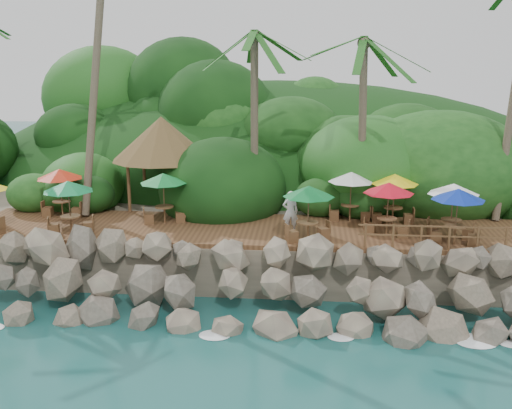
{
  "coord_description": "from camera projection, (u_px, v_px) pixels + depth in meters",
  "views": [
    {
      "loc": [
        2.25,
        -19.21,
        9.76
      ],
      "look_at": [
        0.0,
        6.0,
        3.4
      ],
      "focal_mm": 41.11,
      "sensor_mm": 36.0,
      "label": 1
    }
  ],
  "objects": [
    {
      "name": "foam_line",
      "position": [
        242.0,
        332.0,
        21.41
      ],
      "size": [
        25.2,
        0.8,
        0.06
      ],
      "color": "white",
      "rests_on": "ground"
    },
    {
      "name": "dining_clusters",
      "position": [
        256.0,
        187.0,
        25.77
      ],
      "size": [
        22.35,
        5.36,
        2.34
      ],
      "color": "brown",
      "rests_on": "terrace"
    },
    {
      "name": "palapa",
      "position": [
        162.0,
        138.0,
        29.6
      ],
      "size": [
        5.1,
        5.1,
        4.6
      ],
      "color": "brown",
      "rests_on": "ground"
    },
    {
      "name": "jungle_foliage",
      "position": [
        269.0,
        223.0,
        35.62
      ],
      "size": [
        44.0,
        16.0,
        12.0
      ],
      "primitive_type": null,
      "color": "#143811",
      "rests_on": "ground"
    },
    {
      "name": "ground",
      "position": [
        241.0,
        336.0,
        21.13
      ],
      "size": [
        140.0,
        140.0,
        0.0
      ],
      "primitive_type": "plane",
      "color": "#19514F",
      "rests_on": "ground"
    },
    {
      "name": "railing",
      "position": [
        464.0,
        236.0,
        23.22
      ],
      "size": [
        8.3,
        0.1,
        1.0
      ],
      "color": "brown",
      "rests_on": "terrace"
    },
    {
      "name": "land_base",
      "position": [
        270.0,
        202.0,
        36.33
      ],
      "size": [
        32.0,
        25.2,
        2.1
      ],
      "primitive_type": "cube",
      "color": "gray",
      "rests_on": "ground"
    },
    {
      "name": "seawall",
      "position": [
        247.0,
        285.0,
        22.78
      ],
      "size": [
        29.0,
        4.0,
        2.3
      ],
      "primitive_type": null,
      "color": "gray",
      "rests_on": "ground"
    },
    {
      "name": "waiter",
      "position": [
        290.0,
        212.0,
        25.54
      ],
      "size": [
        0.73,
        0.54,
        1.86
      ],
      "primitive_type": "imported",
      "rotation": [
        0.0,
        0.0,
        3.28
      ],
      "color": "silver",
      "rests_on": "terrace"
    },
    {
      "name": "terrace",
      "position": [
        256.0,
        230.0,
        26.39
      ],
      "size": [
        26.0,
        5.0,
        0.2
      ],
      "primitive_type": "cube",
      "color": "brown",
      "rests_on": "land_base"
    },
    {
      "name": "jungle_hill",
      "position": [
        277.0,
        192.0,
        43.83
      ],
      "size": [
        44.8,
        28.0,
        15.4
      ],
      "primitive_type": "ellipsoid",
      "color": "#143811",
      "rests_on": "ground"
    }
  ]
}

